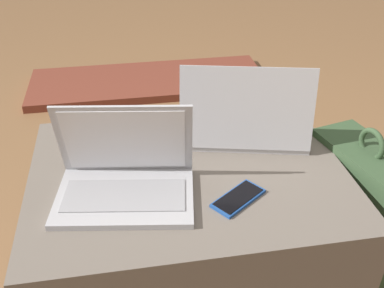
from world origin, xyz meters
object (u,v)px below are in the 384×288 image
at_px(backpack, 356,215).
at_px(cell_phone, 238,198).
at_px(laptop_near, 125,177).
at_px(laptop_far, 244,123).

bearing_deg(backpack, cell_phone, 92.37).
bearing_deg(backpack, laptop_near, 80.06).
bearing_deg(laptop_near, backpack, 12.01).
xyz_separation_m(laptop_near, laptop_far, (0.37, 0.21, 0.00)).
bearing_deg(laptop_far, laptop_near, 42.40).
height_order(laptop_far, cell_phone, laptop_far).
xyz_separation_m(laptop_near, cell_phone, (0.28, -0.08, -0.04)).
bearing_deg(laptop_far, backpack, 167.12).
bearing_deg(cell_phone, laptop_far, 126.58).
bearing_deg(laptop_far, cell_phone, 85.67).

